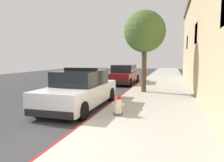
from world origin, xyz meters
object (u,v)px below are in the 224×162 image
Objects in this scene: fire_hydrant at (118,105)px; street_tree at (145,32)px; police_cruiser at (80,90)px; parked_car_silver_ahead at (124,75)px.

fire_hydrant is 0.16× the size of street_tree.
police_cruiser is 8.79m from parked_car_silver_ahead.
police_cruiser is at bearing -89.46° from parked_car_silver_ahead.
street_tree is at bearing -64.38° from parked_car_silver_ahead.
street_tree is (0.20, 5.33, 3.09)m from fire_hydrant.
police_cruiser reaches higher than fire_hydrant.
police_cruiser is at bearing 147.89° from fire_hydrant.
fire_hydrant is (2.05, -10.02, -0.26)m from parked_car_silver_ahead.
parked_car_silver_ahead is (-0.08, 8.79, -0.00)m from police_cruiser.
street_tree is (2.17, 4.10, 2.83)m from police_cruiser.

